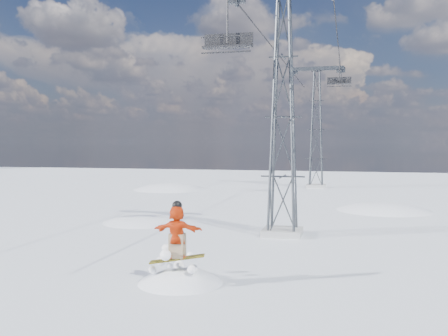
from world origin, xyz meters
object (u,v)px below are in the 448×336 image
(snowboarder_jump, at_px, (181,335))
(lift_chair_near, at_px, (228,42))
(lift_tower_near, at_px, (283,118))
(lift_tower_far, at_px, (316,130))

(snowboarder_jump, relative_size, lift_chair_near, 2.43)
(lift_tower_near, distance_m, lift_tower_far, 25.00)
(snowboarder_jump, xyz_separation_m, lift_chair_near, (-0.15, 6.85, 10.33))
(lift_tower_near, relative_size, lift_tower_far, 1.00)
(lift_chair_near, bearing_deg, lift_tower_far, 85.30)
(lift_tower_near, height_order, lift_tower_far, same)
(lift_tower_near, xyz_separation_m, lift_tower_far, (0.00, 25.00, 0.00))
(lift_tower_near, height_order, snowboarder_jump, lift_tower_near)
(lift_tower_near, bearing_deg, snowboarder_jump, -103.41)
(lift_chair_near, bearing_deg, lift_tower_near, 38.78)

